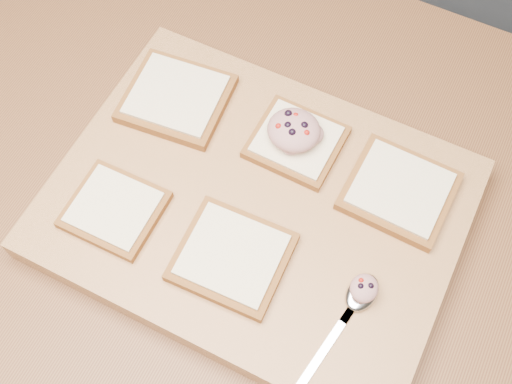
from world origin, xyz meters
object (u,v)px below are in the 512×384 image
tuna_salad_dollop (294,130)px  cutting_board (256,209)px  bread_far_center (296,142)px  spoon (357,301)px

tuna_salad_dollop → cutting_board: bearing=-92.7°
bread_far_center → tuna_salad_dollop: size_ratio=1.65×
cutting_board → tuna_salad_dollop: 0.11m
tuna_salad_dollop → bread_far_center: bearing=-0.8°
tuna_salad_dollop → spoon: (0.16, -0.16, -0.03)m
cutting_board → bread_far_center: bread_far_center is taller
cutting_board → spoon: (0.16, -0.06, 0.02)m
cutting_board → bread_far_center: (0.01, 0.10, 0.03)m
tuna_salad_dollop → spoon: tuna_salad_dollop is taller
spoon → bread_far_center: bearing=133.1°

